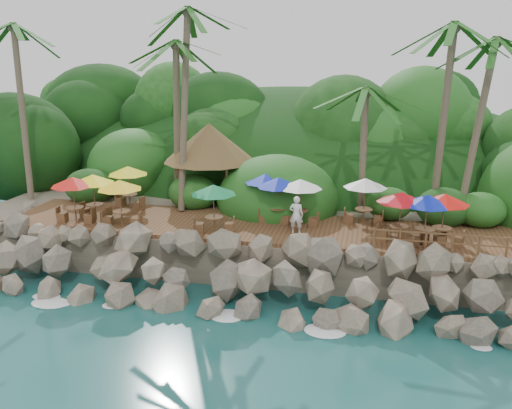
# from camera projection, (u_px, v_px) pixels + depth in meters

# --- Properties ---
(ground) EXTENTS (140.00, 140.00, 0.00)m
(ground) POSITION_uv_depth(u_px,v_px,m) (226.00, 321.00, 22.29)
(ground) COLOR #19514F
(ground) RESTS_ON ground
(land_base) EXTENTS (32.00, 25.20, 2.10)m
(land_base) POSITION_uv_depth(u_px,v_px,m) (286.00, 199.00, 37.05)
(land_base) COLOR gray
(land_base) RESTS_ON ground
(jungle_hill) EXTENTS (44.80, 28.00, 15.40)m
(jungle_hill) POSITION_uv_depth(u_px,v_px,m) (300.00, 188.00, 44.39)
(jungle_hill) COLOR #143811
(jungle_hill) RESTS_ON ground
(seawall) EXTENTS (29.00, 4.00, 2.30)m
(seawall) POSITION_uv_depth(u_px,v_px,m) (237.00, 277.00, 23.85)
(seawall) COLOR gray
(seawall) RESTS_ON ground
(terrace) EXTENTS (26.00, 5.00, 0.20)m
(terrace) POSITION_uv_depth(u_px,v_px,m) (256.00, 227.00, 27.33)
(terrace) COLOR brown
(terrace) RESTS_ON land_base
(jungle_foliage) EXTENTS (44.00, 16.00, 12.00)m
(jungle_foliage) POSITION_uv_depth(u_px,v_px,m) (284.00, 217.00, 36.40)
(jungle_foliage) COLOR #143811
(jungle_foliage) RESTS_ON ground
(foam_line) EXTENTS (25.20, 0.80, 0.06)m
(foam_line) POSITION_uv_depth(u_px,v_px,m) (228.00, 317.00, 22.56)
(foam_line) COLOR white
(foam_line) RESTS_ON ground
(palms) EXTENTS (31.08, 6.81, 12.00)m
(palms) POSITION_uv_depth(u_px,v_px,m) (269.00, 37.00, 27.34)
(palms) COLOR brown
(palms) RESTS_ON ground
(palapa) EXTENTS (5.32, 5.32, 4.60)m
(palapa) POSITION_uv_depth(u_px,v_px,m) (209.00, 143.00, 30.84)
(palapa) COLOR brown
(palapa) RESTS_ON ground
(dining_clusters) EXTENTS (20.30, 5.42, 2.41)m
(dining_clusters) POSITION_uv_depth(u_px,v_px,m) (253.00, 188.00, 26.50)
(dining_clusters) COLOR brown
(dining_clusters) RESTS_ON terrace
(railing) EXTENTS (8.30, 0.10, 1.00)m
(railing) POSITION_uv_depth(u_px,v_px,m) (466.00, 243.00, 22.96)
(railing) COLOR brown
(railing) RESTS_ON terrace
(waiter) EXTENTS (0.70, 0.47, 1.88)m
(waiter) POSITION_uv_depth(u_px,v_px,m) (296.00, 215.00, 25.81)
(waiter) COLOR silver
(waiter) RESTS_ON terrace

